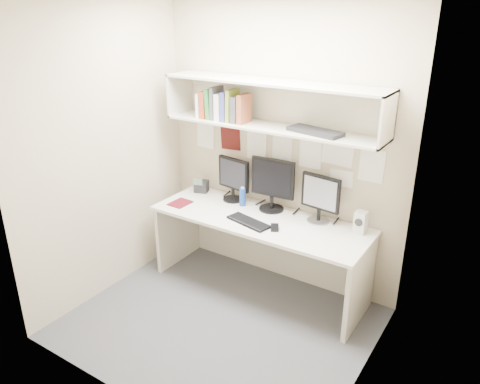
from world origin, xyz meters
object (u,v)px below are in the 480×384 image
Objects in this scene: monitor_left at (234,177)px; desk_phone at (201,186)px; monitor_center at (273,183)px; monitor_right at (320,197)px; keyboard at (249,222)px; speaker at (360,222)px; desk at (259,253)px; maroon_notebook at (180,203)px.

desk_phone is (-0.39, -0.01, -0.17)m from monitor_left.
monitor_right is (0.47, 0.00, -0.03)m from monitor_center.
monitor_left is 0.90m from monitor_right.
monitor_center is (0.43, -0.00, 0.03)m from monitor_left.
speaker is (0.88, 0.35, 0.09)m from keyboard.
speaker is 1.20× the size of desk_phone.
keyboard is 0.87m from desk_phone.
maroon_notebook reaches higher than desk.
desk is at bearing -166.04° from speaker.
desk is 0.40m from keyboard.
monitor_center is at bearing 99.41° from keyboard.
desk_phone is at bearing 177.36° from monitor_center.
keyboard is at bearing -157.46° from speaker.
monitor_left is 2.06× the size of maroon_notebook.
desk_phone reaches higher than keyboard.
desk_phone is at bearing -172.16° from monitor_right.
desk is 0.77m from monitor_left.
monitor_center is 0.87m from speaker.
monitor_center is 1.15× the size of monitor_right.
monitor_center reaches higher than keyboard.
monitor_left is at bearing 150.77° from keyboard.
monitor_right is 2.24× the size of speaker.
speaker is (0.38, -0.02, -0.14)m from monitor_right.
monitor_right is 1.03× the size of keyboard.
keyboard is 0.95m from speaker.
maroon_notebook is 0.36m from desk_phone.
speaker is at bearing 8.25° from monitor_left.
monitor_center reaches higher than speaker.
monitor_center is 2.39× the size of maroon_notebook.
monitor_left is 0.86× the size of monitor_center.
maroon_notebook is at bearing -167.43° from speaker.
desk_phone is (-0.82, 0.21, 0.43)m from desk.
monitor_center is at bearing -172.51° from monitor_right.
maroon_notebook is (-1.66, -0.34, -0.09)m from speaker.
monitor_left is 1.29m from speaker.
monitor_right is 1.30m from desk_phone.
keyboard is at bearing 1.67° from maroon_notebook.
monitor_left reaches higher than maroon_notebook.
monitor_right is 0.41m from speaker.
keyboard is (-0.03, -0.37, -0.26)m from monitor_center.
maroon_notebook is 1.30× the size of desk_phone.
maroon_notebook is at bearing -167.18° from keyboard.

